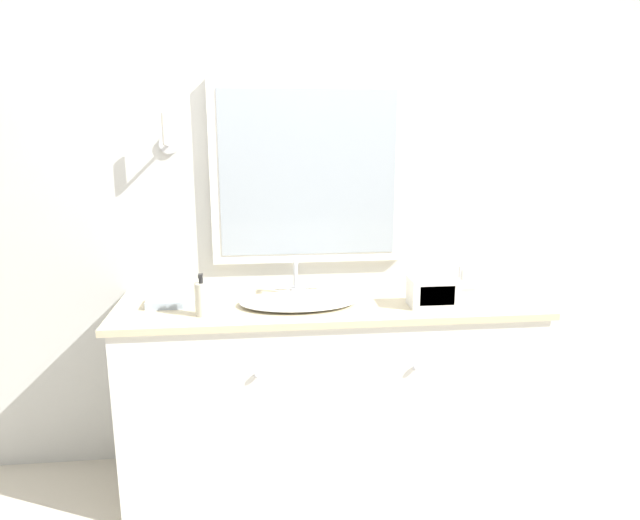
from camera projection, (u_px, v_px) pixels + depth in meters
The scene contains 9 objects.
ground_plane at pixel (337, 517), 2.56m from camera, with size 14.00×14.00×0.00m, color beige.
wall_back at pixel (322, 214), 2.85m from camera, with size 8.00×0.18×2.55m.
vanity_counter at pixel (329, 393), 2.74m from camera, with size 1.95×0.57×0.92m.
sink_basin at pixel (298, 300), 2.60m from camera, with size 0.53×0.36×0.18m.
soap_bottle at pixel (202, 299), 2.43m from camera, with size 0.06×0.06×0.19m.
appliance_box at pixel (433, 292), 2.56m from camera, with size 0.22×0.13×0.13m.
picture_frame at pixel (468, 280), 2.76m from camera, with size 0.10×0.01×0.13m.
hand_towel_near_sink at pixel (437, 286), 2.84m from camera, with size 0.14×0.11×0.04m.
hand_towel_far_corner at pixel (166, 302), 2.58m from camera, with size 0.17×0.14×0.03m.
Camera 1 is at (-0.31, -2.20, 1.71)m, focal length 32.00 mm.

